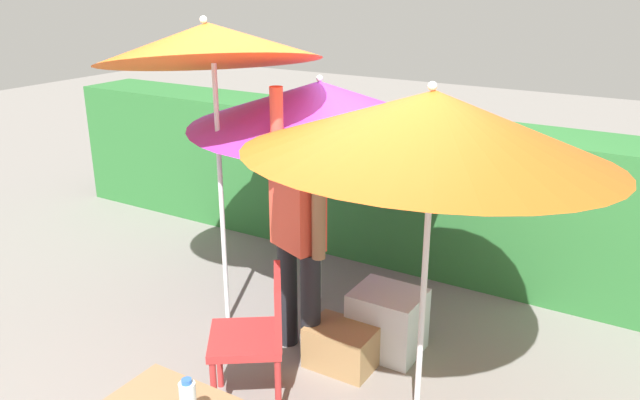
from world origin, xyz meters
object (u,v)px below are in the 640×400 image
object	(u,v)px
umbrella_rainbow	(319,104)
crate_cardboard	(342,346)
umbrella_orange	(209,43)
chair_plastic	(258,332)
cooler_box	(387,321)
person_vendor	(298,231)
umbrella_yellow	(432,124)

from	to	relation	value
umbrella_rainbow	crate_cardboard	distance (m)	1.79
umbrella_rainbow	umbrella_orange	bearing A→B (deg)	-120.97
chair_plastic	cooler_box	size ratio (longest dim) A/B	1.84
person_vendor	crate_cardboard	distance (m)	0.86
cooler_box	person_vendor	bearing A→B (deg)	-148.04
person_vendor	chair_plastic	world-z (taller)	person_vendor
chair_plastic	crate_cardboard	distance (m)	0.76
umbrella_rainbow	chair_plastic	bearing A→B (deg)	-74.06
umbrella_orange	crate_cardboard	world-z (taller)	umbrella_orange
umbrella_rainbow	crate_cardboard	xyz separation A→B (m)	(0.64, -0.76, -1.49)
umbrella_yellow	person_vendor	bearing A→B (deg)	167.04
chair_plastic	crate_cardboard	size ratio (longest dim) A/B	1.94
umbrella_orange	chair_plastic	distance (m)	1.94
person_vendor	cooler_box	size ratio (longest dim) A/B	3.89
umbrella_rainbow	cooler_box	world-z (taller)	umbrella_rainbow
person_vendor	chair_plastic	distance (m)	0.77
cooler_box	crate_cardboard	world-z (taller)	cooler_box
cooler_box	chair_plastic	bearing A→B (deg)	-113.93
umbrella_yellow	cooler_box	distance (m)	1.76
umbrella_orange	umbrella_yellow	xyz separation A→B (m)	(1.72, -0.26, -0.30)
umbrella_orange	cooler_box	xyz separation A→B (m)	(1.25, 0.30, -1.90)
umbrella_orange	umbrella_yellow	distance (m)	1.76
umbrella_rainbow	umbrella_yellow	world-z (taller)	umbrella_yellow
umbrella_yellow	chair_plastic	bearing A→B (deg)	-155.84
umbrella_yellow	crate_cardboard	xyz separation A→B (m)	(-0.65, 0.23, -1.68)
umbrella_orange	person_vendor	world-z (taller)	umbrella_orange
umbrella_yellow	person_vendor	world-z (taller)	umbrella_yellow
umbrella_rainbow	chair_plastic	xyz separation A→B (m)	(0.40, -1.38, -1.13)
umbrella_rainbow	cooler_box	xyz separation A→B (m)	(0.82, -0.42, -1.41)
chair_plastic	cooler_box	world-z (taller)	chair_plastic
chair_plastic	umbrella_rainbow	bearing A→B (deg)	105.94
umbrella_rainbow	cooler_box	bearing A→B (deg)	-27.21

